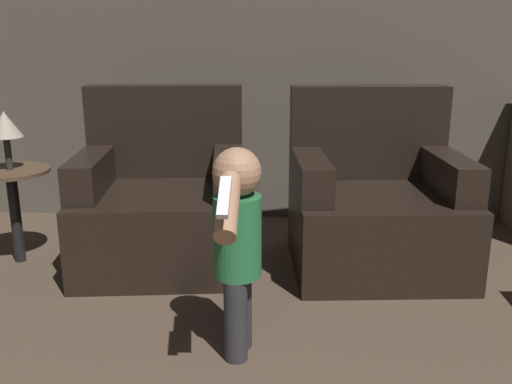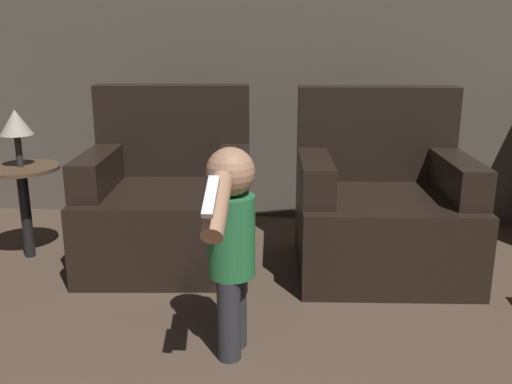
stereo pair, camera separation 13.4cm
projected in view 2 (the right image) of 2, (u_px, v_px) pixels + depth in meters
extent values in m
cube|color=#51493F|center=(245.00, 27.00, 3.76)|extent=(8.40, 0.05, 2.60)
cube|color=black|center=(169.00, 225.00, 3.20)|extent=(0.98, 0.91, 0.43)
cube|color=black|center=(174.00, 130.00, 3.39)|extent=(0.91, 0.25, 0.54)
cube|color=black|center=(99.00, 171.00, 3.11)|extent=(0.22, 0.68, 0.20)
cube|color=black|center=(234.00, 171.00, 3.11)|extent=(0.22, 0.68, 0.20)
cube|color=black|center=(382.00, 232.00, 3.09)|extent=(0.96, 0.89, 0.43)
cube|color=black|center=(376.00, 133.00, 3.28)|extent=(0.91, 0.22, 0.54)
cube|color=black|center=(315.00, 175.00, 3.01)|extent=(0.21, 0.68, 0.20)
cube|color=black|center=(456.00, 176.00, 2.99)|extent=(0.21, 0.68, 0.20)
cylinder|color=#28282D|center=(229.00, 320.00, 2.24)|extent=(0.09, 0.09, 0.34)
cylinder|color=#28282D|center=(235.00, 308.00, 2.34)|extent=(0.09, 0.09, 0.34)
cylinder|color=#236638|center=(231.00, 236.00, 2.20)|extent=(0.19, 0.19, 0.32)
sphere|color=#A37556|center=(230.00, 172.00, 2.13)|extent=(0.19, 0.19, 0.19)
cylinder|color=#A37556|center=(238.00, 229.00, 2.31)|extent=(0.08, 0.08, 0.27)
cylinder|color=#A37556|center=(217.00, 206.00, 1.93)|extent=(0.08, 0.27, 0.20)
cube|color=white|center=(211.00, 196.00, 1.79)|extent=(0.04, 0.16, 0.10)
cylinder|color=black|center=(26.00, 214.00, 3.26)|extent=(0.06, 0.06, 0.52)
cylinder|color=#4C3826|center=(21.00, 168.00, 3.19)|extent=(0.42, 0.42, 0.02)
cylinder|color=#262626|center=(19.00, 151.00, 3.17)|extent=(0.04, 0.04, 0.18)
cone|color=#9E937F|center=(16.00, 122.00, 3.12)|extent=(0.18, 0.18, 0.14)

